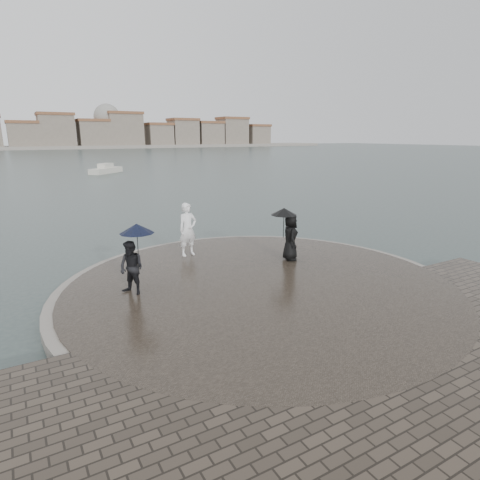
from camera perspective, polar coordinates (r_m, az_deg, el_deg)
ground at (r=10.28m, az=13.86°, el=-13.81°), size 400.00×400.00×0.00m
kerb_ring at (r=12.70m, az=2.94°, el=-6.93°), size 12.50×12.50×0.32m
quay_tip at (r=12.69m, az=2.95°, el=-6.85°), size 11.90×11.90×0.36m
statue at (r=15.32m, az=-7.43°, el=1.50°), size 0.80×0.58×2.03m
visitor_left at (r=11.87m, az=-14.99°, el=-2.33°), size 1.21×1.08×2.04m
visitor_right at (r=14.72m, az=6.97°, el=1.25°), size 1.15×1.07×1.95m
far_skyline at (r=167.11m, az=-30.67°, el=12.91°), size 260.00×20.00×37.00m
boats at (r=45.00m, az=-30.08°, el=7.00°), size 27.71×26.39×1.50m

